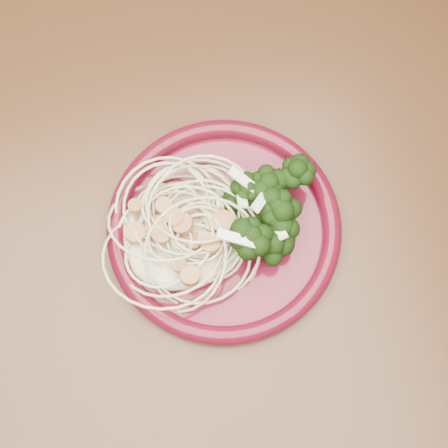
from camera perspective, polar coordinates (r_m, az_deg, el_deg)
name	(u,v)px	position (r m, az deg, el deg)	size (l,w,h in m)	color
dining_table	(253,203)	(0.76, 2.67, 1.97)	(1.20, 0.80, 0.75)	#472814
dinner_plate	(224,227)	(0.64, 0.00, -0.30)	(0.26, 0.26, 0.02)	#550E1C
spaghetti_pile	(182,231)	(0.63, -3.83, -0.66)	(0.14, 0.12, 0.03)	#C9C08B
scallop_cluster	(180,221)	(0.60, -4.03, 0.28)	(0.11, 0.11, 0.04)	#B57942
broccoli_pile	(275,212)	(0.63, 4.69, 1.06)	(0.08, 0.13, 0.05)	black
onion_garnish	(277,203)	(0.60, 4.91, 1.97)	(0.06, 0.09, 0.05)	silver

